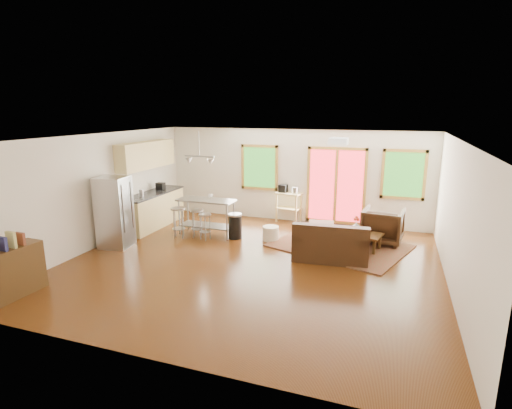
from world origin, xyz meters
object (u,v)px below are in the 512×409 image
(loveseat, at_px, (331,244))
(ottoman, at_px, (321,231))
(armchair, at_px, (383,224))
(coffee_table, at_px, (359,235))
(kitchen_cart, at_px, (288,197))
(rug, at_px, (339,246))
(island, at_px, (206,210))
(refrigerator, at_px, (115,212))

(loveseat, bearing_deg, ottoman, 104.19)
(loveseat, distance_m, armchair, 1.80)
(coffee_table, relative_size, kitchen_cart, 1.02)
(ottoman, bearing_deg, loveseat, -71.35)
(rug, height_order, armchair, armchair)
(rug, bearing_deg, ottoman, 141.34)
(kitchen_cart, bearing_deg, coffee_table, -38.64)
(coffee_table, height_order, island, island)
(ottoman, distance_m, island, 2.92)
(armchair, height_order, ottoman, armchair)
(loveseat, height_order, kitchen_cart, kitchen_cart)
(coffee_table, xyz_separation_m, ottoman, (-0.96, 0.47, -0.13))
(coffee_table, height_order, kitchen_cart, kitchen_cart)
(loveseat, xyz_separation_m, coffee_table, (0.52, 0.84, 0.01))
(loveseat, relative_size, island, 1.12)
(armchair, xyz_separation_m, refrigerator, (-5.85, -2.31, 0.36))
(coffee_table, bearing_deg, armchair, 53.67)
(loveseat, relative_size, kitchen_cart, 1.53)
(rug, bearing_deg, island, -176.48)
(rug, relative_size, kitchen_cart, 2.70)
(coffee_table, distance_m, island, 3.80)
(armchair, relative_size, island, 0.64)
(kitchen_cart, bearing_deg, ottoman, -46.44)
(loveseat, xyz_separation_m, kitchen_cart, (-1.62, 2.55, 0.40))
(rug, xyz_separation_m, refrigerator, (-4.93, -1.71, 0.81))
(rug, distance_m, refrigerator, 5.28)
(refrigerator, bearing_deg, loveseat, 0.79)
(rug, xyz_separation_m, island, (-3.34, -0.21, 0.62))
(island, relative_size, kitchen_cart, 1.37)
(island, height_order, kitchen_cart, kitchen_cart)
(island, bearing_deg, rug, 3.52)
(armchair, distance_m, refrigerator, 6.30)
(island, bearing_deg, ottoman, 12.42)
(rug, xyz_separation_m, loveseat, (-0.08, -0.90, 0.31))
(loveseat, xyz_separation_m, refrigerator, (-4.85, -0.81, 0.49))
(loveseat, xyz_separation_m, armchair, (0.99, 1.49, 0.13))
(armchair, relative_size, kitchen_cart, 0.87)
(refrigerator, bearing_deg, kitchen_cart, 37.38)
(rug, distance_m, ottoman, 0.69)
(ottoman, relative_size, kitchen_cart, 0.57)
(coffee_table, bearing_deg, island, -177.71)
(rug, distance_m, coffee_table, 0.55)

